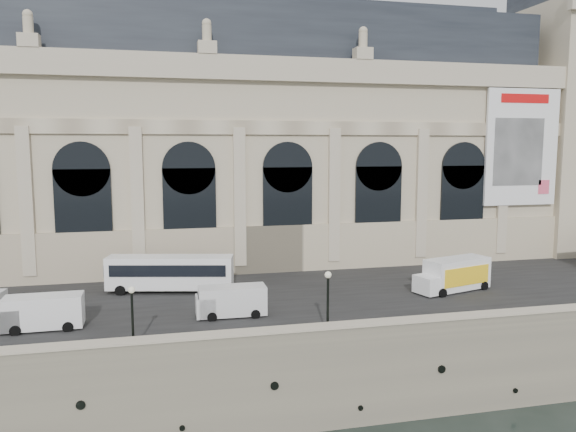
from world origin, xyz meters
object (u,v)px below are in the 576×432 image
object	(u,v)px
box_truck	(454,275)
lamp_right	(328,304)
bus_left	(170,272)
van_b	(39,313)
lamp_left	(133,319)
van_c	(228,301)

from	to	relation	value
box_truck	lamp_right	bearing A→B (deg)	-148.32
bus_left	lamp_right	xyz separation A→B (m)	(10.33, -14.59, 0.44)
van_b	lamp_left	distance (m)	9.08
bus_left	van_b	distance (m)	12.73
van_c	lamp_left	distance (m)	9.15
bus_left	lamp_right	distance (m)	17.88
van_b	lamp_right	xyz separation A→B (m)	(19.81, -6.12, 1.03)
bus_left	box_truck	bearing A→B (deg)	-12.26
van_c	lamp_left	size ratio (longest dim) A/B	1.26
van_c	bus_left	bearing A→B (deg)	116.16
van_b	lamp_right	bearing A→B (deg)	-17.16
van_b	box_truck	world-z (taller)	box_truck
van_b	lamp_left	world-z (taller)	lamp_left
bus_left	van_b	xyz separation A→B (m)	(-9.48, -8.48, -0.59)
bus_left	lamp_left	bearing A→B (deg)	-100.61
lamp_left	van_c	bearing A→B (deg)	41.04
bus_left	lamp_right	size ratio (longest dim) A/B	2.48
lamp_left	van_b	bearing A→B (deg)	138.59
bus_left	van_c	distance (m)	9.46
box_truck	lamp_left	distance (m)	29.26
bus_left	lamp_left	world-z (taller)	lamp_left
lamp_left	box_truck	bearing A→B (deg)	17.91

